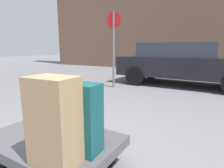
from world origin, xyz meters
TOP-DOWN VIEW (x-y plane):
  - ground_plane at (0.00, 0.00)m, footprint 60.00×60.00m
  - luggage_cart at (0.00, 0.00)m, footprint 1.33×0.87m
  - suitcase_teal_stacked_top at (0.41, -0.04)m, footprint 0.37×0.23m
  - duffel_bag_brown_front_right at (-0.09, 0.21)m, footprint 0.60×0.40m
  - suitcase_tan_front_left at (0.36, -0.28)m, footprint 0.37×0.28m
  - parked_car at (0.32, 5.41)m, footprint 4.33×1.97m
  - no_parking_sign at (-1.53, 3.92)m, footprint 0.50×0.07m

SIDE VIEW (x-z plane):
  - ground_plane at x=0.00m, z-range 0.00..0.00m
  - luggage_cart at x=0.00m, z-range 0.10..0.44m
  - duffel_bag_brown_front_right at x=-0.09m, z-range 0.34..0.63m
  - suitcase_teal_stacked_top at x=0.41m, z-range 0.34..0.94m
  - suitcase_tan_front_left at x=0.36m, z-range 0.34..1.02m
  - parked_car at x=0.32m, z-range 0.05..1.47m
  - no_parking_sign at x=-1.53m, z-range 0.28..2.63m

